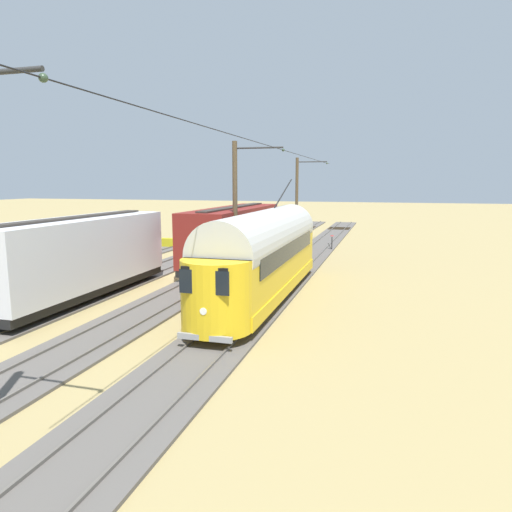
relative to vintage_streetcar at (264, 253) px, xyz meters
The scene contains 14 objects.
ground_plane 8.10m from the vintage_streetcar, 34.42° to the right, with size 220.00×220.00×0.00m, color #9E8956.
track_streetcar_siding 5.20m from the vintage_streetcar, 90.00° to the right, with size 2.80×80.00×0.18m.
track_adjacent_siding 6.73m from the vintage_streetcar, 47.75° to the right, with size 2.80×80.00×0.18m.
track_third_siding 10.01m from the vintage_streetcar, 28.83° to the right, with size 2.80×80.00×0.18m.
track_outer_siding 13.85m from the vintage_streetcar, 20.15° to the right, with size 2.80×80.00×0.18m.
vintage_streetcar is the anchor object (origin of this frame).
coach_adjacent 9.21m from the vintage_streetcar, 62.32° to the right, with size 2.96×12.73×3.85m.
boxcar_far_siding 8.96m from the vintage_streetcar, 17.08° to the left, with size 2.96×11.50×3.85m.
catenary_pole_foreground 22.54m from the vintage_streetcar, 83.06° to the right, with size 3.01×0.28×7.91m.
catenary_pole_mid_near 5.11m from the vintage_streetcar, 55.19° to the right, with size 3.01×0.28×7.91m.
overhead_wire_run 6.93m from the vintage_streetcar, 89.28° to the right, with size 2.81×40.80×0.18m.
switch_stand 17.32m from the vintage_streetcar, 94.04° to the right, with size 0.50×0.30×1.24m.
spare_tie_stack 16.66m from the vintage_streetcar, 21.41° to the right, with size 2.40×2.40×0.54m.
track_end_bumper 19.87m from the vintage_streetcar, 49.54° to the right, with size 1.80×0.60×0.80m, color #B2A519.
Camera 1 is at (-12.11, 25.76, 5.62)m, focal length 32.55 mm.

